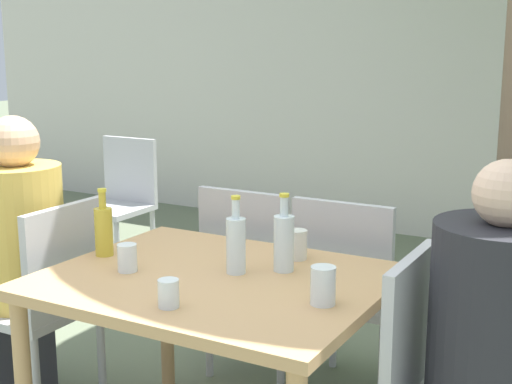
{
  "coord_description": "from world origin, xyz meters",
  "views": [
    {
      "loc": [
        1.3,
        -2.03,
        1.54
      ],
      "look_at": [
        0.0,
        0.3,
        0.99
      ],
      "focal_mm": 50.0,
      "sensor_mm": 36.0,
      "label": 1
    }
  ],
  "objects_px": {
    "patio_chair_4": "(120,196)",
    "drinking_glass_3": "(297,245)",
    "oil_cruet_0": "(104,230)",
    "water_bottle_2": "(284,241)",
    "patio_chair_2": "(255,270)",
    "patio_chair_3": "(351,287)",
    "drinking_glass_0": "(169,293)",
    "person_seated_0": "(9,275)",
    "water_bottle_1": "(236,243)",
    "patio_chair_0": "(48,295)",
    "drinking_glass_1": "(323,286)",
    "dining_table_front": "(215,299)",
    "drinking_glass_2": "(127,258)"
  },
  "relations": [
    {
      "from": "patio_chair_4",
      "to": "drinking_glass_3",
      "type": "distance_m",
      "value": 2.45
    },
    {
      "from": "oil_cruet_0",
      "to": "water_bottle_2",
      "type": "bearing_deg",
      "value": 13.38
    },
    {
      "from": "patio_chair_2",
      "to": "patio_chair_3",
      "type": "height_order",
      "value": "same"
    },
    {
      "from": "drinking_glass_0",
      "to": "person_seated_0",
      "type": "bearing_deg",
      "value": 163.22
    },
    {
      "from": "oil_cruet_0",
      "to": "water_bottle_1",
      "type": "height_order",
      "value": "water_bottle_1"
    },
    {
      "from": "oil_cruet_0",
      "to": "person_seated_0",
      "type": "bearing_deg",
      "value": -179.17
    },
    {
      "from": "patio_chair_0",
      "to": "drinking_glass_1",
      "type": "distance_m",
      "value": 1.3
    },
    {
      "from": "person_seated_0",
      "to": "drinking_glass_0",
      "type": "height_order",
      "value": "person_seated_0"
    },
    {
      "from": "dining_table_front",
      "to": "water_bottle_1",
      "type": "xyz_separation_m",
      "value": [
        0.05,
        0.07,
        0.2
      ]
    },
    {
      "from": "patio_chair_3",
      "to": "drinking_glass_2",
      "type": "relative_size",
      "value": 9.14
    },
    {
      "from": "water_bottle_2",
      "to": "drinking_glass_1",
      "type": "height_order",
      "value": "water_bottle_2"
    },
    {
      "from": "patio_chair_0",
      "to": "water_bottle_2",
      "type": "relative_size",
      "value": 3.21
    },
    {
      "from": "patio_chair_4",
      "to": "drinking_glass_1",
      "type": "distance_m",
      "value": 2.92
    },
    {
      "from": "patio_chair_2",
      "to": "drinking_glass_3",
      "type": "bearing_deg",
      "value": 136.09
    },
    {
      "from": "patio_chair_3",
      "to": "person_seated_0",
      "type": "relative_size",
      "value": 0.73
    },
    {
      "from": "person_seated_0",
      "to": "drinking_glass_1",
      "type": "distance_m",
      "value": 1.52
    },
    {
      "from": "patio_chair_3",
      "to": "patio_chair_0",
      "type": "bearing_deg",
      "value": 33.96
    },
    {
      "from": "water_bottle_1",
      "to": "drinking_glass_1",
      "type": "distance_m",
      "value": 0.43
    },
    {
      "from": "person_seated_0",
      "to": "drinking_glass_0",
      "type": "xyz_separation_m",
      "value": [
        1.09,
        -0.33,
        0.21
      ]
    },
    {
      "from": "patio_chair_3",
      "to": "drinking_glass_0",
      "type": "height_order",
      "value": "patio_chair_3"
    },
    {
      "from": "water_bottle_1",
      "to": "person_seated_0",
      "type": "bearing_deg",
      "value": -176.5
    },
    {
      "from": "drinking_glass_2",
      "to": "water_bottle_1",
      "type": "bearing_deg",
      "value": 26.3
    },
    {
      "from": "patio_chair_0",
      "to": "oil_cruet_0",
      "type": "xyz_separation_m",
      "value": [
        0.31,
        0.01,
        0.32
      ]
    },
    {
      "from": "water_bottle_2",
      "to": "drinking_glass_0",
      "type": "distance_m",
      "value": 0.53
    },
    {
      "from": "oil_cruet_0",
      "to": "patio_chair_0",
      "type": "bearing_deg",
      "value": -178.56
    },
    {
      "from": "patio_chair_0",
      "to": "patio_chair_3",
      "type": "relative_size",
      "value": 1.0
    },
    {
      "from": "patio_chair_4",
      "to": "drinking_glass_3",
      "type": "relative_size",
      "value": 8.1
    },
    {
      "from": "water_bottle_1",
      "to": "drinking_glass_1",
      "type": "xyz_separation_m",
      "value": [
        0.4,
        -0.14,
        -0.05
      ]
    },
    {
      "from": "dining_table_front",
      "to": "drinking_glass_2",
      "type": "bearing_deg",
      "value": -160.62
    },
    {
      "from": "person_seated_0",
      "to": "drinking_glass_1",
      "type": "relative_size",
      "value": 10.25
    },
    {
      "from": "dining_table_front",
      "to": "patio_chair_4",
      "type": "bearing_deg",
      "value": 137.48
    },
    {
      "from": "person_seated_0",
      "to": "patio_chair_3",
      "type": "bearing_deg",
      "value": 118.98
    },
    {
      "from": "person_seated_0",
      "to": "oil_cruet_0",
      "type": "xyz_separation_m",
      "value": [
        0.54,
        0.01,
        0.27
      ]
    },
    {
      "from": "patio_chair_2",
      "to": "person_seated_0",
      "type": "xyz_separation_m",
      "value": [
        -0.81,
        -0.71,
        0.05
      ]
    },
    {
      "from": "water_bottle_2",
      "to": "drinking_glass_1",
      "type": "xyz_separation_m",
      "value": [
        0.26,
        -0.24,
        -0.05
      ]
    },
    {
      "from": "drinking_glass_2",
      "to": "patio_chair_3",
      "type": "bearing_deg",
      "value": 56.61
    },
    {
      "from": "water_bottle_1",
      "to": "oil_cruet_0",
      "type": "bearing_deg",
      "value": -173.95
    },
    {
      "from": "oil_cruet_0",
      "to": "drinking_glass_1",
      "type": "relative_size",
      "value": 2.14
    },
    {
      "from": "water_bottle_1",
      "to": "drinking_glass_1",
      "type": "bearing_deg",
      "value": -19.05
    },
    {
      "from": "drinking_glass_1",
      "to": "drinking_glass_3",
      "type": "relative_size",
      "value": 1.09
    },
    {
      "from": "water_bottle_1",
      "to": "drinking_glass_2",
      "type": "distance_m",
      "value": 0.4
    },
    {
      "from": "patio_chair_3",
      "to": "water_bottle_2",
      "type": "bearing_deg",
      "value": 84.68
    },
    {
      "from": "patio_chair_0",
      "to": "drinking_glass_0",
      "type": "height_order",
      "value": "patio_chair_0"
    },
    {
      "from": "water_bottle_1",
      "to": "drinking_glass_1",
      "type": "relative_size",
      "value": 2.29
    },
    {
      "from": "drinking_glass_3",
      "to": "water_bottle_1",
      "type": "bearing_deg",
      "value": -113.86
    },
    {
      "from": "patio_chair_2",
      "to": "person_seated_0",
      "type": "relative_size",
      "value": 0.73
    },
    {
      "from": "dining_table_front",
      "to": "patio_chair_2",
      "type": "xyz_separation_m",
      "value": [
        -0.24,
        0.71,
        -0.13
      ]
    },
    {
      "from": "drinking_glass_0",
      "to": "drinking_glass_3",
      "type": "distance_m",
      "value": 0.67
    },
    {
      "from": "patio_chair_3",
      "to": "drinking_glass_0",
      "type": "xyz_separation_m",
      "value": [
        -0.2,
        -1.04,
        0.26
      ]
    },
    {
      "from": "oil_cruet_0",
      "to": "drinking_glass_3",
      "type": "xyz_separation_m",
      "value": [
        0.68,
        0.32,
        -0.05
      ]
    }
  ]
}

